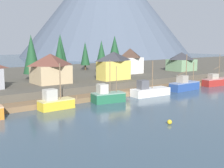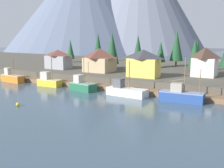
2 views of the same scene
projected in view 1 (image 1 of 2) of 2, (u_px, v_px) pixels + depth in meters
ground_plane at (79, 88)px, 80.66m from camera, size 400.00×400.00×1.00m
dock at (119, 94)px, 66.19m from camera, size 80.00×4.00×1.60m
shoreline_bank at (59, 77)px, 89.95m from camera, size 400.00×56.00×2.50m
mountain_east_peak at (106, 3)px, 237.08m from camera, size 137.00×137.00×84.74m
fishing_boat_yellow at (55, 102)px, 53.00m from camera, size 6.43×2.83×8.24m
fishing_boat_green at (107, 96)px, 59.09m from camera, size 6.81×4.03×8.48m
fishing_boat_white at (149, 91)px, 66.05m from camera, size 9.31×3.85×7.80m
fishing_boat_blue at (184, 85)px, 73.49m from camera, size 8.87×3.20×9.00m
fishing_boat_red at (216, 81)px, 81.26m from camera, size 9.32×3.48×8.73m
house_tan at (51, 68)px, 67.98m from camera, size 8.09×7.31×6.82m
house_yellow at (114, 65)px, 74.16m from camera, size 8.25×4.42×7.05m
house_green at (181, 61)px, 97.13m from camera, size 8.21×7.16×6.03m
house_white at (130, 60)px, 89.40m from camera, size 6.06×6.28×7.51m
conifer_near_left at (31, 54)px, 74.21m from camera, size 4.29×4.29×11.28m
conifer_near_right at (59, 54)px, 80.22m from camera, size 3.49×3.49×10.67m
conifer_mid_left at (101, 54)px, 92.99m from camera, size 3.80×3.80×9.85m
conifer_mid_right at (85, 53)px, 98.42m from camera, size 3.10×3.10×9.52m
conifer_back_left at (58, 56)px, 89.91m from camera, size 3.20×3.20×8.42m
conifer_centre at (60, 50)px, 96.14m from camera, size 4.54×4.54×11.95m
conifer_far_left at (115, 50)px, 101.79m from camera, size 5.07×5.07×11.56m
channel_buoy at (170, 122)px, 43.49m from camera, size 0.70×0.70×0.70m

